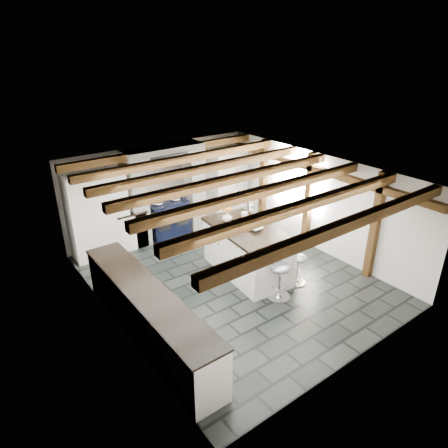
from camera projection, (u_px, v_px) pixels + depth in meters
ground at (231, 279)px, 8.40m from camera, size 6.00×6.00×0.00m
room_shell at (170, 218)px, 8.66m from camera, size 6.00×6.03×6.00m
range_cooker at (168, 218)px, 10.16m from camera, size 1.00×0.63×0.99m
kitchen_island at (247, 250)px, 8.43m from camera, size 1.29×2.18×1.38m
bar_stool_near at (297, 263)px, 8.09m from camera, size 0.43×0.43×0.74m
bar_stool_far at (279, 274)px, 7.59m from camera, size 0.53×0.53×0.85m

